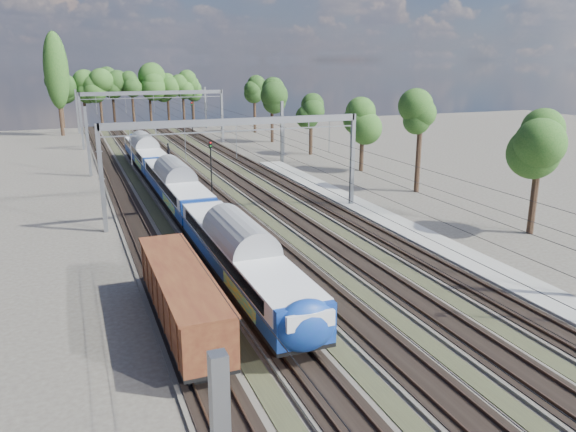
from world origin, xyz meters
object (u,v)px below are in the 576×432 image
object	(u,v)px
emu_train	(176,182)
freight_boxcar	(182,296)
signal_far	(192,113)
worker	(168,149)
signal_near	(211,161)

from	to	relation	value
emu_train	freight_boxcar	size ratio (longest dim) A/B	5.09
freight_boxcar	signal_far	bearing A→B (deg)	77.51
freight_boxcar	worker	world-z (taller)	freight_boxcar
signal_far	emu_train	bearing A→B (deg)	-98.49
emu_train	freight_boxcar	world-z (taller)	emu_train
emu_train	signal_near	world-z (taller)	signal_near
signal_near	signal_far	bearing A→B (deg)	99.09
worker	emu_train	bearing A→B (deg)	148.16
emu_train	freight_boxcar	bearing A→B (deg)	-99.96
emu_train	freight_boxcar	distance (m)	26.04
worker	signal_far	world-z (taller)	signal_far
worker	freight_boxcar	bearing A→B (deg)	147.46
freight_boxcar	signal_near	bearing A→B (deg)	73.29
emu_train	signal_far	world-z (taller)	signal_far
worker	signal_near	world-z (taller)	signal_near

